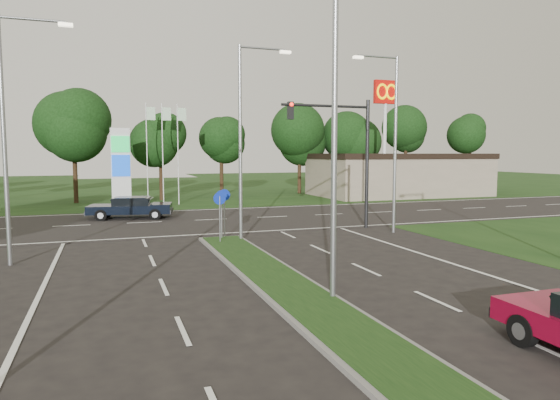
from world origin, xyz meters
name	(u,v)px	position (x,y,z in m)	size (l,w,h in m)	color
verge_far	(151,188)	(0.00, 55.00, 0.00)	(160.00, 50.00, 0.02)	black
cross_road	(195,221)	(0.00, 24.00, 0.00)	(160.00, 12.00, 0.02)	black
median_kerb	(338,325)	(0.00, 4.00, 0.06)	(2.00, 26.00, 0.12)	slate
commercial_building	(398,175)	(22.00, 36.00, 2.00)	(16.00, 9.00, 4.00)	gray
streetlight_median_near	(341,117)	(1.00, 6.00, 5.08)	(2.53, 0.22, 9.00)	gray
streetlight_median_far	(244,132)	(1.00, 16.00, 5.08)	(2.53, 0.22, 9.00)	gray
streetlight_left_far	(10,126)	(-8.30, 14.00, 5.08)	(2.53, 0.22, 9.00)	gray
streetlight_right_far	(392,134)	(8.80, 16.00, 5.08)	(2.53, 0.22, 9.00)	gray
traffic_signal	(346,143)	(7.19, 18.00, 4.65)	(5.10, 0.42, 7.00)	black
median_signs	(222,205)	(0.00, 16.40, 1.71)	(1.16, 1.76, 2.38)	gray
gas_pylon	(124,166)	(-3.79, 33.05, 3.20)	(5.80, 1.26, 8.00)	silver
mcdonalds_sign	(385,109)	(18.00, 31.97, 7.99)	(2.20, 0.47, 10.40)	silver
treeline_far	(165,123)	(0.10, 39.93, 6.83)	(6.00, 6.00, 9.90)	black
navy_sedan	(131,207)	(-3.66, 26.18, 0.74)	(5.32, 2.98, 1.38)	black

